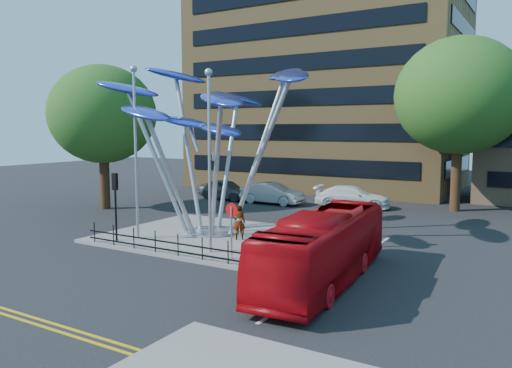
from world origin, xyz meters
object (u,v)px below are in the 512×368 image
Objects in this scene: leaf_sculpture at (211,108)px; pedestrian at (239,222)px; street_lamp_right at (209,144)px; street_lamp_left at (135,137)px; red_bus at (324,248)px; traffic_light_island at (115,192)px; parked_car_mid at (272,193)px; parked_car_right at (353,197)px; tree_right at (460,96)px; no_entry_sign_island at (232,221)px; tree_left at (102,115)px; parked_car_left at (226,189)px.

pedestrian is (2.30, -0.82, -5.84)m from leaf_sculpture.
street_lamp_left is at bearing 174.29° from street_lamp_right.
leaf_sculpture is 1.53× the size of street_lamp_right.
street_lamp_right is at bearing 165.02° from red_bus.
street_lamp_left is at bearing 63.43° from traffic_light_island.
parked_car_right is at bearing -76.95° from parked_car_mid.
street_lamp_left is (-2.43, -3.18, -1.52)m from leaf_sculpture.
street_lamp_left is 1.06× the size of street_lamp_right.
tree_right is 21.27m from red_bus.
street_lamp_right is at bearing 162.13° from no_entry_sign_island.
street_lamp_left reaches higher than pedestrian.
leaf_sculpture is 7.71m from no_entry_sign_island.
no_entry_sign_island is 1.39× the size of pedestrian.
street_lamp_right is 4.98m from pedestrian.
street_lamp_right is at bearing 5.19° from traffic_light_island.
tree_left is at bearing 164.45° from leaf_sculpture.
tree_left reaches higher than pedestrian.
tree_right is 6.85× the size of pedestrian.
pedestrian reaches higher than parked_car_left.
parked_car_right is (-0.69, 17.09, -1.02)m from no_entry_sign_island.
leaf_sculpture is 4.83m from street_lamp_right.
red_bus is at bearing -8.12° from no_entry_sign_island.
leaf_sculpture is at bearing 52.60° from street_lamp_left.
street_lamp_right is at bearing -111.54° from tree_right.
traffic_light_island is at bearing -125.04° from leaf_sculpture.
tree_right is at bearing 68.46° from street_lamp_right.
parked_car_mid is 6.14m from parked_car_right.
no_entry_sign_island is 0.51× the size of parked_car_left.
leaf_sculpture reaches higher than no_entry_sign_island.
tree_left reaches higher than parked_car_right.
leaf_sculpture is at bearing -167.61° from parked_car_mid.
parked_car_right is at bearing 102.21° from red_bus.
tree_left reaches higher than street_lamp_right.
tree_right is at bearing 56.31° from traffic_light_island.
traffic_light_island is 0.69× the size of parked_car_mid.
leaf_sculpture reaches higher than street_lamp_left.
parked_car_left is at bearing 121.13° from leaf_sculpture.
parked_car_mid is at bearing -163.26° from tree_right.
leaf_sculpture reaches higher than street_lamp_right.
parked_car_left is 0.87× the size of parked_car_right.
no_entry_sign_island reaches higher than parked_car_left.
red_bus is at bearing -29.08° from leaf_sculpture.
street_lamp_left is 3.59× the size of no_entry_sign_island.
tree_right is 3.54× the size of traffic_light_island.
pedestrian is at bearing 26.56° from street_lamp_left.
street_lamp_left is 0.91× the size of red_bus.
parked_car_left is at bearing 60.20° from tree_left.
leaf_sculpture reaches higher than parked_car_left.
street_lamp_left is at bearing -124.05° from tree_right.
no_entry_sign_island is (7.00, 0.02, -0.80)m from traffic_light_island.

